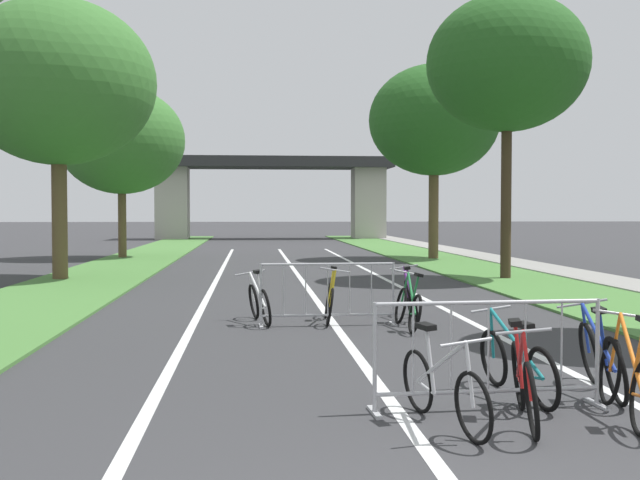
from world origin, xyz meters
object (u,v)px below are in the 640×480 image
Objects in this scene: bicycle_yellow_3 at (330,301)px; bicycle_silver_0 at (443,388)px; bicycle_white_2 at (259,302)px; bicycle_blue_8 at (601,358)px; crowd_barrier_second at (328,295)px; bicycle_purple_1 at (411,299)px; tree_left_cypress_far at (58,83)px; tree_right_maple_mid at (507,64)px; bicycle_orange_5 at (627,378)px; tree_right_pine_near at (434,121)px; tree_left_oak_near at (121,141)px; bicycle_teal_7 at (516,364)px; bicycle_green_6 at (408,307)px; crowd_barrier_nearest at (488,356)px; bicycle_red_4 at (524,383)px.

bicycle_silver_0 is at bearing 96.81° from bicycle_yellow_3.
bicycle_blue_8 reaches higher than bicycle_white_2.
crowd_barrier_second is 1.62m from bicycle_purple_1.
tree_left_cypress_far is at bearing -49.03° from bicycle_yellow_3.
tree_right_maple_mid reaches higher than bicycle_orange_5.
bicycle_silver_0 is 1.74m from bicycle_orange_5.
tree_left_cypress_far is 11.50m from bicycle_white_2.
tree_right_pine_near is 23.72m from bicycle_blue_8.
tree_left_oak_near is 12.66m from tree_right_pine_near.
bicycle_purple_1 is at bearing 108.49° from bicycle_blue_8.
tree_right_maple_mid is 4.97× the size of bicycle_white_2.
bicycle_yellow_3 is 5.79m from bicycle_teal_7.
bicycle_purple_1 is 1.01× the size of bicycle_orange_5.
tree_right_maple_mid is 11.47m from bicycle_green_6.
bicycle_yellow_3 is 1.00× the size of bicycle_green_6.
tree_left_oak_near is at bearing -88.26° from bicycle_silver_0.
bicycle_green_6 is at bearing 84.70° from bicycle_teal_7.
crowd_barrier_second is at bearing 100.06° from crowd_barrier_nearest.
crowd_barrier_second is 1.36× the size of bicycle_green_6.
crowd_barrier_second is 1.22m from bicycle_white_2.
bicycle_silver_0 is 0.95× the size of bicycle_blue_8.
bicycle_purple_1 is at bearing 81.90° from bicycle_teal_7.
bicycle_red_4 is 0.98× the size of bicycle_green_6.
tree_right_maple_mid reaches higher than tree_left_cypress_far.
bicycle_silver_0 is at bearing -103.11° from tree_right_pine_near.
bicycle_yellow_3 reaches higher than bicycle_silver_0.
tree_right_pine_near is 23.97m from bicycle_teal_7.
bicycle_teal_7 is (2.55, -5.61, -0.01)m from bicycle_white_2.
crowd_barrier_second is 1.31× the size of bicycle_purple_1.
bicycle_silver_0 is at bearing -165.31° from bicycle_orange_5.
tree_left_cypress_far is 12.87m from bicycle_purple_1.
bicycle_yellow_3 is at bearing 142.12° from bicycle_green_6.
tree_left_cypress_far is 17.21m from bicycle_teal_7.
bicycle_orange_5 is 0.97m from bicycle_blue_8.
tree_left_oak_near reaches higher than bicycle_green_6.
tree_right_maple_mid is 4.60× the size of bicycle_orange_5.
bicycle_orange_5 reaches higher than bicycle_blue_8.
bicycle_blue_8 is at bearing -104.48° from tree_right_maple_mid.
tree_left_cypress_far reaches higher than crowd_barrier_nearest.
bicycle_teal_7 is (1.34, -5.63, -0.02)m from bicycle_yellow_3.
tree_right_maple_mid reaches higher than bicycle_yellow_3.
tree_right_pine_near is 19.02m from bicycle_yellow_3.
tree_right_maple_mid reaches higher than tree_right_pine_near.
bicycle_blue_8 is at bearing -65.35° from crowd_barrier_second.
tree_left_oak_near is at bearing 119.98° from bicycle_blue_8.
tree_left_cypress_far is 15.18m from tree_right_pine_near.
tree_left_cypress_far reaches higher than bicycle_teal_7.
crowd_barrier_second is 6.24m from bicycle_red_4.
crowd_barrier_second is at bearing -153.80° from bicycle_purple_1.
tree_left_cypress_far is 4.59× the size of bicycle_green_6.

